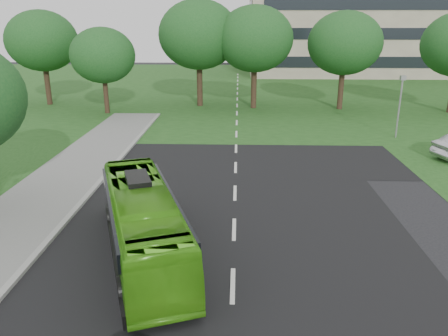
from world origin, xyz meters
The scene contains 9 objects.
ground centered at (0.00, 0.00, 0.00)m, with size 160.00×160.00×0.00m, color black.
street_surfaces centered at (-0.38, 22.75, 0.03)m, with size 120.00×120.00×0.15m.
tree_park_a centered at (-12.07, 25.76, 5.22)m, with size 5.79×5.79×7.69m.
tree_park_b centered at (-3.76, 29.85, 6.89)m, with size 7.79×7.79×10.22m.
tree_park_c centered at (1.61, 28.79, 6.54)m, with size 7.26×7.26×9.64m.
tree_park_d centered at (9.98, 28.51, 6.18)m, with size 6.90×6.90×9.13m.
tree_park_f centered at (-19.28, 30.02, 6.29)m, with size 6.93×6.93×9.25m.
bus centered at (-3.23, -0.06, 1.26)m, with size 2.12×9.05×2.52m, color #49A717.
camera_pole centered at (11.68, 17.41, 2.89)m, with size 0.41×0.37×4.48m.
Camera 1 is at (0.12, -14.06, 8.00)m, focal length 35.00 mm.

